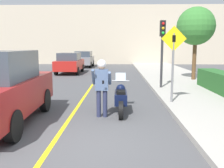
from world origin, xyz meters
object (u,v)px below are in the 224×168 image
(motorcycle, at_px, (121,98))
(traffic_light, at_px, (162,41))
(person_biker, at_px, (102,82))
(parked_car_grey, at_px, (84,59))
(parked_car_red, at_px, (70,63))
(crossing_sign, at_px, (173,57))
(street_tree, at_px, (196,26))

(motorcycle, distance_m, traffic_light, 5.10)
(person_biker, distance_m, parked_car_grey, 19.30)
(parked_car_grey, bearing_deg, person_biker, -80.50)
(person_biker, bearing_deg, parked_car_red, 105.30)
(crossing_sign, relative_size, street_tree, 0.63)
(crossing_sign, distance_m, traffic_light, 3.37)
(crossing_sign, relative_size, traffic_light, 0.84)
(motorcycle, bearing_deg, street_tree, 58.04)
(motorcycle, distance_m, parked_car_grey, 18.83)
(parked_car_red, relative_size, parked_car_grey, 1.00)
(person_biker, bearing_deg, motorcycle, 44.73)
(person_biker, bearing_deg, street_tree, 56.88)
(motorcycle, bearing_deg, parked_car_red, 108.56)
(person_biker, height_order, parked_car_red, person_biker)
(parked_car_red, bearing_deg, street_tree, -28.73)
(motorcycle, bearing_deg, parked_car_grey, 101.57)
(traffic_light, xyz_separation_m, parked_car_red, (-6.12, 7.87, -1.60))
(motorcycle, relative_size, crossing_sign, 0.80)
(traffic_light, xyz_separation_m, parked_car_grey, (-5.84, 14.21, -1.60))
(motorcycle, height_order, crossing_sign, crossing_sign)
(person_biker, xyz_separation_m, parked_car_grey, (-3.18, 19.03, -0.26))
(motorcycle, height_order, parked_car_red, parked_car_red)
(person_biker, bearing_deg, traffic_light, 61.17)
(traffic_light, bearing_deg, street_tree, 50.99)
(crossing_sign, bearing_deg, street_tree, 67.27)
(traffic_light, bearing_deg, motorcycle, -115.96)
(motorcycle, relative_size, traffic_light, 0.67)
(crossing_sign, bearing_deg, person_biker, -148.70)
(street_tree, height_order, parked_car_grey, street_tree)
(traffic_light, height_order, street_tree, street_tree)
(motorcycle, xyz_separation_m, street_tree, (4.59, 7.36, 2.89))
(parked_car_red, distance_m, parked_car_grey, 6.35)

